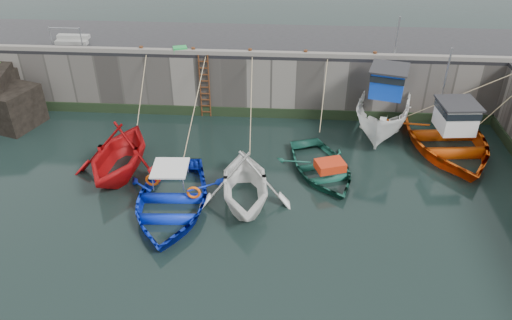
# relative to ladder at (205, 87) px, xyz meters

# --- Properties ---
(ground) EXTENTS (120.00, 120.00, 0.00)m
(ground) POSITION_rel_ladder_xyz_m (2.00, -9.91, -1.59)
(ground) COLOR black
(ground) RESTS_ON ground
(quay_back) EXTENTS (30.00, 5.00, 3.00)m
(quay_back) POSITION_rel_ladder_xyz_m (2.00, 2.59, -0.09)
(quay_back) COLOR slate
(quay_back) RESTS_ON ground
(road_back) EXTENTS (30.00, 5.00, 0.16)m
(road_back) POSITION_rel_ladder_xyz_m (2.00, 2.59, 1.49)
(road_back) COLOR black
(road_back) RESTS_ON quay_back
(kerb_back) EXTENTS (30.00, 0.30, 0.20)m
(kerb_back) POSITION_rel_ladder_xyz_m (2.00, 0.24, 1.67)
(kerb_back) COLOR slate
(kerb_back) RESTS_ON road_back
(algae_back) EXTENTS (30.00, 0.08, 0.50)m
(algae_back) POSITION_rel_ladder_xyz_m (2.00, 0.05, -1.34)
(algae_back) COLOR black
(algae_back) RESTS_ON ground
(ladder) EXTENTS (0.51, 0.08, 3.20)m
(ladder) POSITION_rel_ladder_xyz_m (0.00, 0.00, 0.00)
(ladder) COLOR #3F1E0F
(ladder) RESTS_ON ground
(boat_near_white) EXTENTS (4.34, 4.93, 2.45)m
(boat_near_white) POSITION_rel_ladder_xyz_m (-2.76, -5.24, -1.59)
(boat_near_white) COLOR red
(boat_near_white) RESTS_ON ground
(boat_near_white_rope) EXTENTS (0.04, 3.84, 3.10)m
(boat_near_white_rope) POSITION_rel_ladder_xyz_m (-2.76, -1.33, -1.59)
(boat_near_white_rope) COLOR tan
(boat_near_white_rope) RESTS_ON ground
(boat_near_blue) EXTENTS (4.29, 5.81, 1.16)m
(boat_near_blue) POSITION_rel_ladder_xyz_m (-0.18, -7.50, -1.59)
(boat_near_blue) COLOR #0D2AC8
(boat_near_blue) RESTS_ON ground
(boat_near_blue_rope) EXTENTS (0.04, 5.71, 3.10)m
(boat_near_blue_rope) POSITION_rel_ladder_xyz_m (-0.18, -2.46, -1.59)
(boat_near_blue_rope) COLOR tan
(boat_near_blue_rope) RESTS_ON ground
(boat_near_blacktrim) EXTENTS (4.35, 4.87, 2.32)m
(boat_near_blacktrim) POSITION_rel_ladder_xyz_m (2.53, -6.89, -1.59)
(boat_near_blacktrim) COLOR white
(boat_near_blacktrim) RESTS_ON ground
(boat_near_blacktrim_rope) EXTENTS (0.04, 5.18, 3.10)m
(boat_near_blacktrim_rope) POSITION_rel_ladder_xyz_m (2.53, -2.15, -1.59)
(boat_near_blacktrim_rope) COLOR tan
(boat_near_blacktrim_rope) RESTS_ON ground
(boat_near_navy) EXTENTS (4.54, 5.35, 0.94)m
(boat_near_navy) POSITION_rel_ladder_xyz_m (5.54, -4.70, -1.59)
(boat_near_navy) COLOR #175242
(boat_near_navy) RESTS_ON ground
(boat_near_navy_rope) EXTENTS (0.04, 3.46, 3.10)m
(boat_near_navy_rope) POSITION_rel_ladder_xyz_m (5.54, -1.06, -1.59)
(boat_near_navy_rope) COLOR tan
(boat_near_navy_rope) RESTS_ON ground
(boat_far_white) EXTENTS (3.90, 6.64, 5.41)m
(boat_far_white) POSITION_rel_ladder_xyz_m (8.58, -0.78, -0.57)
(boat_far_white) COLOR white
(boat_far_white) RESTS_ON ground
(boat_far_orange) EXTENTS (5.73, 7.54, 4.46)m
(boat_far_orange) POSITION_rel_ladder_xyz_m (11.17, -2.09, -1.12)
(boat_far_orange) COLOR #DB4C0B
(boat_far_orange) RESTS_ON ground
(fish_crate) EXTENTS (0.75, 0.61, 0.27)m
(fish_crate) POSITION_rel_ladder_xyz_m (-1.15, 0.39, 1.71)
(fish_crate) COLOR green
(fish_crate) RESTS_ON road_back
(railing) EXTENTS (1.60, 1.05, 1.00)m
(railing) POSITION_rel_ladder_xyz_m (-6.75, 1.33, 1.77)
(railing) COLOR #A5A8AD
(railing) RESTS_ON road_back
(bollard_a) EXTENTS (0.18, 0.18, 0.28)m
(bollard_a) POSITION_rel_ladder_xyz_m (-3.00, 0.34, 1.71)
(bollard_a) COLOR #3F1E0F
(bollard_a) RESTS_ON road_back
(bollard_b) EXTENTS (0.18, 0.18, 0.28)m
(bollard_b) POSITION_rel_ladder_xyz_m (-0.50, 0.34, 1.71)
(bollard_b) COLOR #3F1E0F
(bollard_b) RESTS_ON road_back
(bollard_c) EXTENTS (0.18, 0.18, 0.28)m
(bollard_c) POSITION_rel_ladder_xyz_m (2.20, 0.34, 1.71)
(bollard_c) COLOR #3F1E0F
(bollard_c) RESTS_ON road_back
(bollard_d) EXTENTS (0.18, 0.18, 0.28)m
(bollard_d) POSITION_rel_ladder_xyz_m (4.80, 0.34, 1.71)
(bollard_d) COLOR #3F1E0F
(bollard_d) RESTS_ON road_back
(bollard_e) EXTENTS (0.18, 0.18, 0.28)m
(bollard_e) POSITION_rel_ladder_xyz_m (8.00, 0.34, 1.71)
(bollard_e) COLOR #3F1E0F
(bollard_e) RESTS_ON road_back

